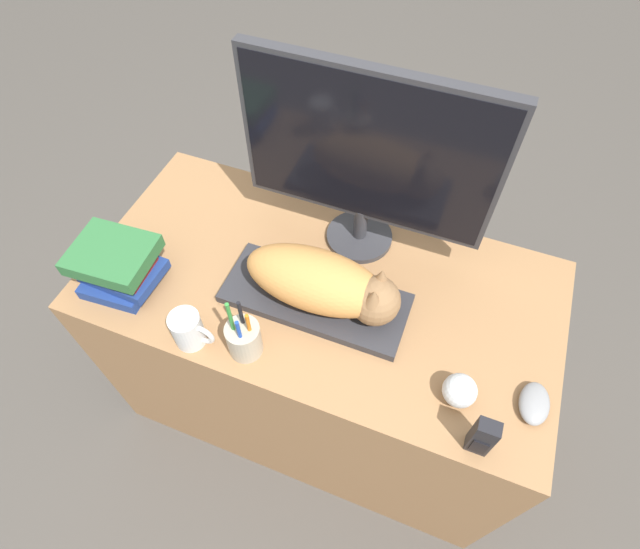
# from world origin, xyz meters

# --- Properties ---
(ground_plane) EXTENTS (12.00, 12.00, 0.00)m
(ground_plane) POSITION_xyz_m (0.00, 0.00, 0.00)
(ground_plane) COLOR #4C4742
(desk) EXTENTS (1.22, 0.62, 0.74)m
(desk) POSITION_xyz_m (0.00, 0.31, 0.37)
(desk) COLOR #9E7047
(desk) RESTS_ON ground_plane
(keyboard) EXTENTS (0.46, 0.19, 0.02)m
(keyboard) POSITION_xyz_m (0.01, 0.26, 0.75)
(keyboard) COLOR #2D2D33
(keyboard) RESTS_ON desk
(cat) EXTENTS (0.38, 0.16, 0.14)m
(cat) POSITION_xyz_m (0.04, 0.26, 0.83)
(cat) COLOR #D18C47
(cat) RESTS_ON keyboard
(monitor) EXTENTS (0.61, 0.18, 0.51)m
(monitor) POSITION_xyz_m (0.04, 0.49, 1.03)
(monitor) COLOR #333338
(monitor) RESTS_ON desk
(computer_mouse) EXTENTS (0.06, 0.10, 0.03)m
(computer_mouse) POSITION_xyz_m (0.55, 0.18, 0.75)
(computer_mouse) COLOR gray
(computer_mouse) RESTS_ON desk
(coffee_mug) EXTENTS (0.11, 0.07, 0.10)m
(coffee_mug) POSITION_xyz_m (-0.22, 0.05, 0.78)
(coffee_mug) COLOR silver
(coffee_mug) RESTS_ON desk
(pen_cup) EXTENTS (0.08, 0.08, 0.19)m
(pen_cup) POSITION_xyz_m (-0.10, 0.08, 0.79)
(pen_cup) COLOR #B2A893
(pen_cup) RESTS_ON desk
(baseball) EXTENTS (0.08, 0.08, 0.08)m
(baseball) POSITION_xyz_m (0.39, 0.14, 0.77)
(baseball) COLOR silver
(baseball) RESTS_ON desk
(phone) EXTENTS (0.04, 0.03, 0.12)m
(phone) POSITION_xyz_m (0.45, 0.04, 0.79)
(phone) COLOR black
(phone) RESTS_ON desk
(book_stack) EXTENTS (0.21, 0.18, 0.13)m
(book_stack) POSITION_xyz_m (-0.47, 0.14, 0.80)
(book_stack) COLOR navy
(book_stack) RESTS_ON desk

